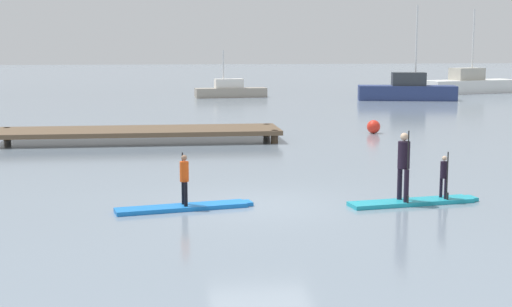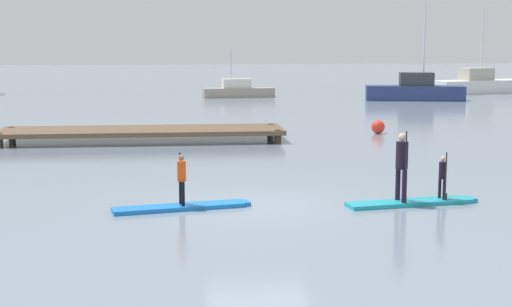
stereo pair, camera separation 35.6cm
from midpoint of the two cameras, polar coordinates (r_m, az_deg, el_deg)
ground_plane at (r=18.08m, az=0.75°, el=-4.03°), size 240.00×240.00×0.00m
paddleboard_near at (r=17.80m, az=-5.11°, el=-4.10°), size 3.32×1.17×0.10m
paddler_child_solo at (r=17.66m, az=-5.13°, el=-1.78°), size 0.25×0.41×1.24m
paddleboard_far at (r=18.65m, az=12.38°, el=-3.68°), size 3.37×1.10×0.10m
paddler_adult at (r=18.33m, az=11.63°, el=-0.67°), size 0.34×0.52×1.74m
paddler_child_front at (r=18.90m, az=14.61°, el=-1.61°), size 0.21×0.38×1.18m
fishing_boat_green_midground at (r=54.01m, az=-1.19°, el=4.83°), size 5.24×1.73×3.38m
motor_boat_small_navy at (r=60.94m, az=16.81°, el=5.06°), size 8.14×4.35×6.49m
trawler_grey_distant at (r=52.37m, az=12.25°, el=4.74°), size 6.83×3.08×6.43m
floating_dock at (r=30.07m, az=-8.34°, el=1.71°), size 11.21×2.84×0.52m
mooring_buoy_mid at (r=32.83m, az=9.62°, el=2.02°), size 0.58×0.58×0.58m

